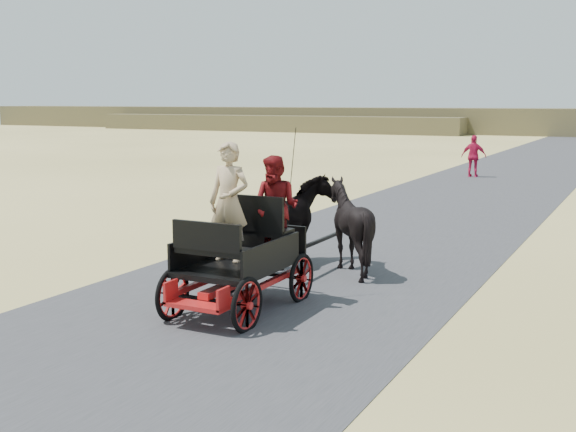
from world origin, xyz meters
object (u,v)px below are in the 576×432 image
at_px(horse_left, 296,222).
at_px(horse_right, 350,226).
at_px(pedestrian, 474,156).
at_px(carriage, 240,286).

bearing_deg(horse_left, horse_right, -180.00).
bearing_deg(pedestrian, carriage, 91.68).
xyz_separation_m(horse_left, horse_right, (1.10, 0.00, 0.00)).
height_order(horse_left, horse_right, horse_right).
distance_m(carriage, horse_right, 3.09).
bearing_deg(horse_right, carriage, 79.61).
height_order(carriage, horse_left, horse_left).
bearing_deg(carriage, pedestrian, 93.30).
bearing_deg(carriage, horse_right, 79.61).
xyz_separation_m(horse_left, pedestrian, (-0.65, 17.75, 0.02)).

